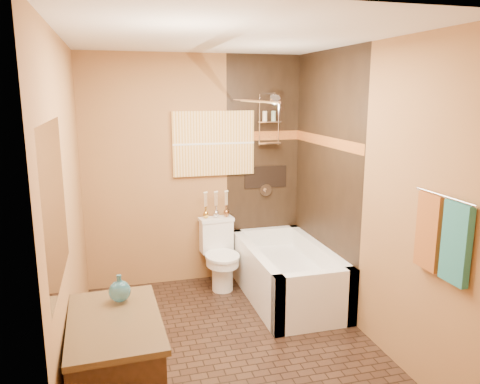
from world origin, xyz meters
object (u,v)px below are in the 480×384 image
object	(u,v)px
toilet	(220,254)
vanity	(116,378)
sunset_painting	(214,143)
bathtub	(287,277)

from	to	relation	value
toilet	vanity	distance (m)	2.34
toilet	sunset_painting	bearing A→B (deg)	85.36
bathtub	toilet	size ratio (longest dim) A/B	2.04
toilet	vanity	world-z (taller)	vanity
vanity	bathtub	bearing A→B (deg)	40.73
vanity	sunset_painting	bearing A→B (deg)	62.20
bathtub	sunset_painting	bearing A→B (deg)	129.61
bathtub	toilet	xyz separation A→B (m)	(-0.60, 0.47, 0.15)
bathtub	toilet	world-z (taller)	toilet
toilet	vanity	size ratio (longest dim) A/B	0.82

